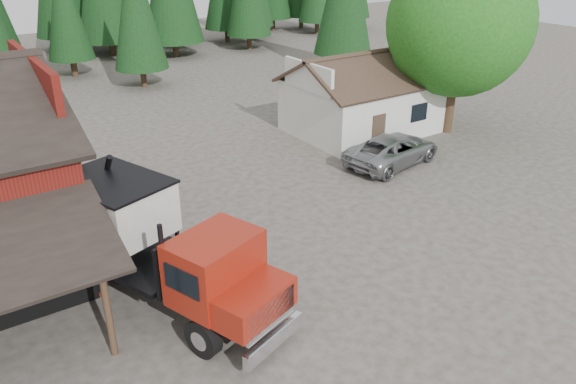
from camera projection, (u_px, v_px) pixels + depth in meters
ground at (318, 322)px, 17.16m from camera, size 120.00×120.00×0.00m
farmhouse at (363, 103)px, 32.77m from camera, size 8.60×6.42×4.65m
deciduous_tree at (460, 29)px, 30.73m from camera, size 8.00×8.00×10.20m
conifer_backdrop at (27, 67)px, 48.62m from camera, size 76.00×16.00×16.00m
near_pine_b at (136, 6)px, 40.16m from camera, size 3.96×3.96×10.40m
feed_truck at (152, 242)px, 17.54m from camera, size 5.58×9.93×4.35m
silver_car at (393, 150)px, 28.34m from camera, size 5.91×3.46×1.54m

